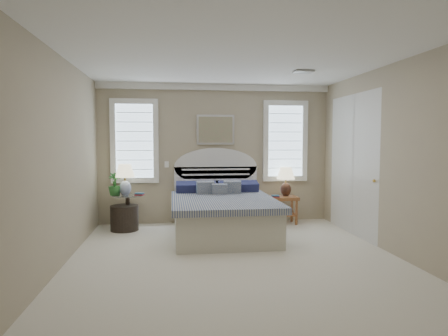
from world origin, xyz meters
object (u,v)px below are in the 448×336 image
nightstand_right (284,204)px  lamp_right (286,178)px  floor_pot (124,218)px  lamp_left (125,176)px  bed (222,212)px  side_table_left (128,208)px

nightstand_right → lamp_right: size_ratio=0.93×
floor_pot → lamp_left: bearing=73.2°
bed → lamp_left: bed is taller
floor_pot → lamp_left: lamp_left is taller
side_table_left → floor_pot: bearing=-118.3°
nightstand_right → lamp_right: lamp_right is taller
bed → lamp_left: (-1.69, 0.55, 0.59)m
nightstand_right → lamp_left: 3.05m
side_table_left → floor_pot: 0.19m
lamp_left → bed: bearing=-18.0°
bed → side_table_left: bed is taller
floor_pot → bed: bearing=-16.3°
bed → floor_pot: bearing=163.7°
bed → lamp_right: 1.64m
floor_pot → lamp_right: bearing=5.3°
nightstand_right → floor_pot: (-3.00, -0.20, -0.16)m
bed → lamp_right: bearing=30.0°
side_table_left → lamp_right: (3.01, 0.19, 0.49)m
nightstand_right → side_table_left: bearing=-178.1°
bed → lamp_left: bearing=162.0°
side_table_left → nightstand_right: size_ratio=1.19×
side_table_left → nightstand_right: bearing=1.9°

